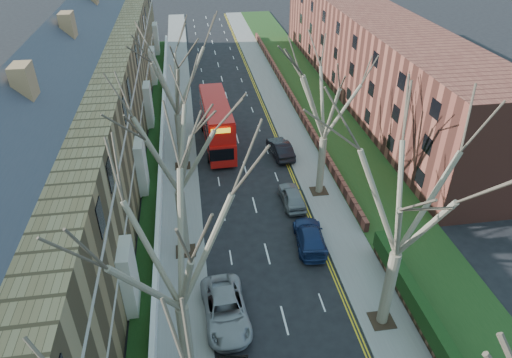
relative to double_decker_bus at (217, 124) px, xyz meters
name	(u,v)px	position (x,y,z in m)	size (l,w,h in m)	color
pavement_left	(178,118)	(-3.89, 6.95, -2.15)	(3.00, 102.00, 0.12)	slate
pavement_right	(282,111)	(8.11, 6.95, -2.15)	(3.00, 102.00, 0.12)	slate
terrace_left	(88,104)	(-11.54, -1.05, 3.32)	(9.70, 78.00, 13.60)	olive
flats_right	(370,54)	(19.57, 10.95, 2.77)	(13.97, 54.00, 10.00)	brown
front_wall_left	(162,148)	(-5.54, -1.05, -1.59)	(0.30, 78.00, 1.00)	white
grass_verge_right	(320,108)	(12.61, 6.95, -2.06)	(6.00, 102.00, 0.06)	#1D3C16
tree_left_mid	(173,238)	(-3.59, -26.05, 7.34)	(10.50, 10.50, 14.71)	#766754
tree_left_far	(173,137)	(-3.59, -16.05, 7.03)	(10.15, 10.15, 14.22)	#766754
tree_left_dist	(173,67)	(-3.59, -4.05, 7.35)	(10.50, 10.50, 14.71)	#766754
tree_right_mid	(410,189)	(7.81, -24.05, 7.34)	(10.50, 10.50, 14.71)	#766754
tree_right_far	(328,90)	(7.81, -10.05, 7.03)	(10.15, 10.15, 14.22)	#766754
double_decker_bus	(217,124)	(0.00, 0.00, 0.00)	(2.99, 10.81, 4.50)	#BA110D
car_left_far	(226,310)	(-1.35, -22.38, -1.44)	(2.55, 5.52, 1.54)	#96979B
car_right_near	(310,237)	(5.31, -16.51, -1.50)	(2.01, 4.93, 1.43)	navy
car_right_mid	(292,196)	(5.17, -11.30, -1.49)	(1.72, 4.27, 1.45)	gray
car_right_far	(280,148)	(5.81, -3.25, -1.44)	(1.63, 4.66, 1.54)	black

